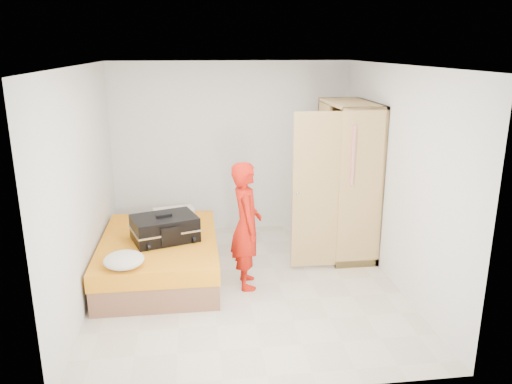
{
  "coord_description": "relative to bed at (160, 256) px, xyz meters",
  "views": [
    {
      "loc": [
        -0.58,
        -5.5,
        2.79
      ],
      "look_at": [
        0.2,
        0.6,
        1.0
      ],
      "focal_mm": 35.0,
      "sensor_mm": 36.0,
      "label": 1
    }
  ],
  "objects": [
    {
      "name": "wardrobe",
      "position": [
        2.5,
        0.44,
        0.75
      ],
      "size": [
        1.17,
        1.2,
        2.1
      ],
      "color": "tan",
      "rests_on": "ground"
    },
    {
      "name": "person",
      "position": [
        1.06,
        -0.41,
        0.52
      ],
      "size": [
        0.38,
        0.57,
        1.54
      ],
      "primitive_type": "imported",
      "rotation": [
        0.0,
        0.0,
        1.6
      ],
      "color": "red",
      "rests_on": "ground"
    },
    {
      "name": "suitcase",
      "position": [
        0.08,
        -0.06,
        0.4
      ],
      "size": [
        0.91,
        0.77,
        0.33
      ],
      "rotation": [
        0.0,
        0.0,
        0.32
      ],
      "color": "black",
      "rests_on": "bed"
    },
    {
      "name": "pillow",
      "position": [
        0.16,
        0.85,
        0.3
      ],
      "size": [
        0.6,
        0.39,
        0.1
      ],
      "primitive_type": "cube",
      "rotation": [
        0.0,
        0.0,
        0.2
      ],
      "color": "white",
      "rests_on": "bed"
    },
    {
      "name": "room",
      "position": [
        1.05,
        -0.41,
        1.05
      ],
      "size": [
        4.0,
        4.02,
        2.6
      ],
      "color": "beige",
      "rests_on": "ground"
    },
    {
      "name": "bed",
      "position": [
        0.0,
        0.0,
        0.0
      ],
      "size": [
        1.42,
        2.02,
        0.5
      ],
      "color": "brown",
      "rests_on": "ground"
    },
    {
      "name": "round_cushion",
      "position": [
        -0.32,
        -0.82,
        0.33
      ],
      "size": [
        0.43,
        0.43,
        0.17
      ],
      "primitive_type": "ellipsoid",
      "color": "white",
      "rests_on": "bed"
    }
  ]
}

